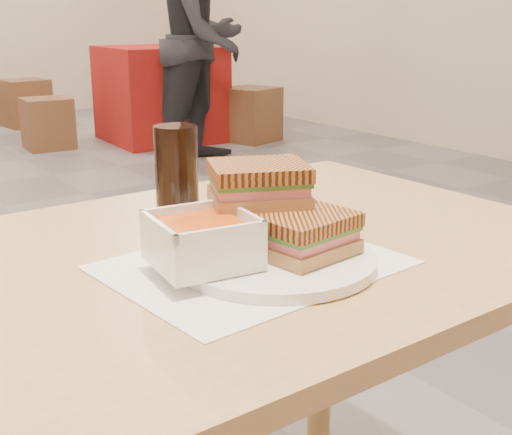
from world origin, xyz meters
TOP-DOWN VIEW (x-y plane):
  - main_table at (-0.06, -1.91)m, footprint 1.22×0.74m
  - tray_liner at (0.02, -1.98)m, footprint 0.38×0.31m
  - plate at (0.04, -2.01)m, footprint 0.26×0.26m
  - soup_bowl at (-0.06, -1.98)m, footprint 0.13×0.13m
  - panini_lower at (0.07, -2.02)m, footprint 0.13×0.12m
  - panini_upper at (0.05, -1.94)m, footprint 0.16×0.15m
  - cola_glass at (0.04, -1.73)m, footprint 0.07×0.07m
  - bg_table_1 at (2.25, 2.66)m, footprint 0.96×0.96m
  - bg_chair_1l at (1.31, 2.84)m, footprint 0.39×0.39m
  - bg_chair_1r at (2.86, 2.18)m, footprint 0.51×0.51m
  - bg_chair_2r at (1.51, 4.10)m, footprint 0.44×0.44m
  - patron_b at (2.13, 1.67)m, footprint 1.08×1.00m

SIDE VIEW (x-z plane):
  - bg_chair_1l at x=1.31m, z-range 0.00..0.41m
  - bg_chair_2r at x=1.51m, z-range 0.00..0.45m
  - bg_chair_1r at x=2.86m, z-range 0.00..0.46m
  - bg_table_1 at x=2.25m, z-range 0.00..0.80m
  - main_table at x=-0.06m, z-range 0.26..1.01m
  - tray_liner at x=0.02m, z-range 0.75..0.75m
  - plate at x=0.04m, z-range 0.75..0.77m
  - panini_lower at x=0.07m, z-range 0.77..0.82m
  - soup_bowl at x=-0.06m, z-range 0.76..0.83m
  - cola_glass at x=0.04m, z-range 0.75..0.90m
  - panini_upper at x=0.05m, z-range 0.82..0.87m
  - patron_b at x=2.13m, z-range 0.00..1.78m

